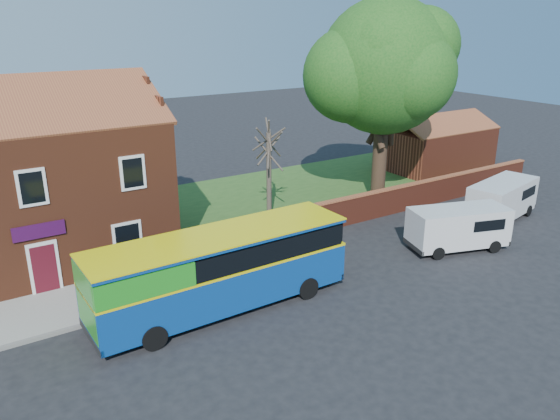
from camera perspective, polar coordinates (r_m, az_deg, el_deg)
ground at (r=20.78m, az=0.81°, el=-11.96°), size 120.00×120.00×0.00m
pavement at (r=23.34m, az=-22.24°, el=-9.61°), size 18.00×3.50×0.12m
kerb at (r=21.82m, az=-21.30°, el=-11.57°), size 18.00×0.15×0.14m
grass_strip at (r=37.53m, az=6.44°, el=2.59°), size 26.00×12.00×0.04m
shop_building at (r=27.43m, az=-25.56°, el=1.82°), size 12.30×8.13×10.50m
boundary_wall at (r=33.09m, az=13.01°, el=1.32°), size 22.00×0.38×1.60m
outbuilding at (r=43.22m, az=15.92°, el=6.40°), size 8.20×5.06×4.17m
bus at (r=21.05m, az=-7.00°, el=-6.17°), size 10.33×2.82×3.13m
van_near at (r=28.09m, az=18.14°, el=-1.65°), size 5.15×3.28×2.11m
van_far at (r=33.17m, az=22.21°, el=1.14°), size 5.29×3.01×2.19m
large_tree at (r=33.43m, az=10.77°, el=14.11°), size 9.90×7.83×12.07m
bare_tree at (r=30.05m, az=-1.17°, el=3.96°), size 2.05×2.44×5.47m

